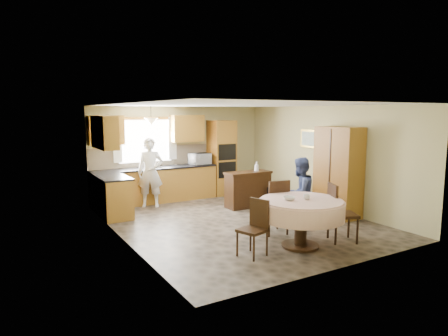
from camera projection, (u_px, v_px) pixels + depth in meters
floor at (238, 221)px, 8.64m from camera, size 5.00×6.00×0.01m
ceiling at (238, 105)px, 8.30m from camera, size 5.00×6.00×0.01m
wall_back at (180, 152)px, 11.04m from camera, size 5.00×0.02×2.50m
wall_front at (346, 187)px, 5.90m from camera, size 5.00×0.02×2.50m
wall_left at (121, 173)px, 7.22m from camera, size 0.02×6.00×2.50m
wall_right at (325, 158)px, 9.72m from camera, size 0.02×6.00×2.50m
window at (145, 141)px, 10.47m from camera, size 1.40×0.03×1.10m
curtain_left at (117, 140)px, 10.05m from camera, size 0.22×0.02×1.15m
curtain_right at (172, 138)px, 10.80m from camera, size 0.22×0.02×1.15m
base_cab_back at (156, 185)px, 10.47m from camera, size 3.30×0.60×0.88m
counter_back at (155, 168)px, 10.40m from camera, size 3.30×0.64×0.04m
base_cab_left at (113, 197)px, 9.02m from camera, size 0.60×1.20×0.88m
counter_left at (112, 177)px, 8.96m from camera, size 0.64×1.20×0.04m
backsplash at (151, 156)px, 10.61m from camera, size 3.30×0.02×0.55m
wall_cab_left at (106, 130)px, 9.78m from camera, size 0.85×0.33×0.72m
wall_cab_right at (187, 128)px, 10.88m from camera, size 0.90×0.33×0.72m
wall_cab_side at (104, 132)px, 8.75m from camera, size 0.33×1.20×0.72m
oven_tower at (222, 158)px, 11.37m from camera, size 0.66×0.62×2.12m
oven_upper at (227, 152)px, 11.08m from camera, size 0.56×0.01×0.45m
oven_lower at (227, 170)px, 11.14m from camera, size 0.56×0.01×0.45m
pendant at (151, 121)px, 9.99m from camera, size 0.36×0.36×0.18m
sideboard at (248, 190)px, 9.93m from camera, size 1.17×0.49×0.83m
space_heater at (276, 197)px, 9.93m from camera, size 0.43×0.35×0.51m
cupboard at (338, 172)px, 9.00m from camera, size 0.53×1.06×2.03m
dining_table at (301, 210)px, 6.93m from camera, size 1.48×1.48×0.85m
chair_left at (255, 225)px, 6.56m from camera, size 0.50×0.50×0.93m
chair_back at (276, 204)px, 7.67m from camera, size 0.53×0.53×1.07m
chair_right at (338, 210)px, 7.24m from camera, size 0.62×0.62×1.07m
framed_picture at (309, 139)px, 10.12m from camera, size 0.06×0.55×0.45m
microwave at (200, 159)px, 10.98m from camera, size 0.61×0.46×0.31m
person_sink at (150, 172)px, 9.90m from camera, size 0.75×0.64×1.73m
person_dining at (300, 193)px, 8.03m from camera, size 0.83×0.72×1.46m
bowl_sideboard at (239, 174)px, 9.74m from camera, size 0.25×0.25×0.05m
bottle_sideboard at (257, 167)px, 9.98m from camera, size 0.14×0.14×0.29m
cup_table at (307, 197)px, 6.89m from camera, size 0.14×0.14×0.09m
bowl_table at (289, 198)px, 6.85m from camera, size 0.25×0.25×0.06m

